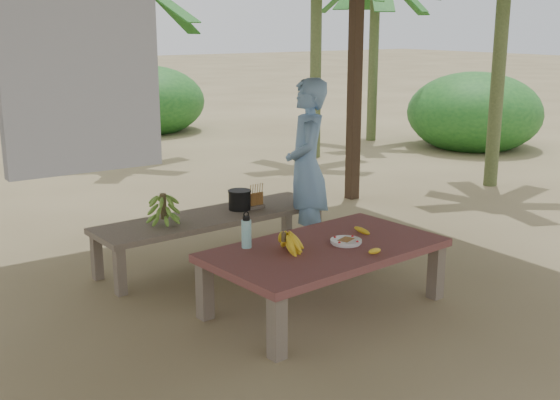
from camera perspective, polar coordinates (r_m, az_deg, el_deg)
ground at (r=5.51m, az=-1.24°, el=-8.67°), size 80.00×80.00×0.00m
work_table at (r=5.35m, az=3.68°, el=-4.42°), size 1.89×1.17×0.50m
bench at (r=6.40m, az=-5.46°, el=-1.69°), size 2.23×0.72×0.45m
ripe_banana_bunch at (r=5.16m, az=0.30°, el=-3.39°), size 0.30×0.26×0.16m
plate at (r=5.39m, az=5.39°, el=-3.38°), size 0.24×0.24×0.04m
loose_banana_front at (r=5.18m, az=7.70°, el=-4.14°), size 0.16×0.10×0.04m
loose_banana_side at (r=5.67m, az=6.68°, el=-2.48°), size 0.09×0.17×0.04m
water_flask at (r=5.26m, az=-2.75°, el=-2.66°), size 0.07×0.07×0.28m
green_banana_stalk at (r=6.11m, az=-9.46°, el=-0.67°), size 0.26×0.26×0.28m
cooking_pot at (r=6.54m, az=-3.30°, el=-0.02°), size 0.21×0.21×0.18m
skewer_rack at (r=6.56m, az=-1.97°, el=0.33°), size 0.18×0.09×0.24m
woman at (r=6.56m, az=2.18°, el=2.65°), size 0.66×0.72×1.66m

